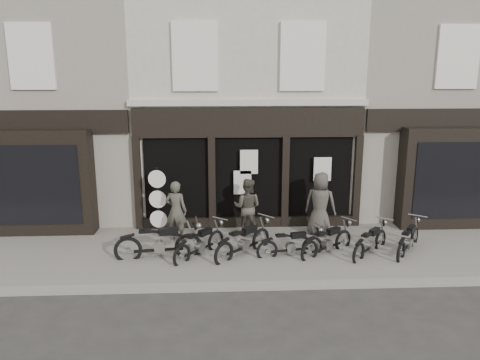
{
  "coord_description": "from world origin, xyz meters",
  "views": [
    {
      "loc": [
        -0.95,
        -11.33,
        5.01
      ],
      "look_at": [
        -0.34,
        1.6,
        1.96
      ],
      "focal_mm": 35.0,
      "sensor_mm": 36.0,
      "label": 1
    }
  ],
  "objects_px": {
    "motorcycle_4": "(327,244)",
    "man_right": "(320,204)",
    "motorcycle_1": "(200,246)",
    "advert_sign_post": "(158,205)",
    "motorcycle_0": "(160,246)",
    "motorcycle_5": "(370,244)",
    "motorcycle_3": "(291,247)",
    "motorcycle_2": "(244,244)",
    "man_centre": "(247,207)",
    "man_left": "(176,211)",
    "motorcycle_6": "(408,242)"
  },
  "relations": [
    {
      "from": "man_right",
      "to": "motorcycle_4",
      "type": "bearing_deg",
      "value": 110.66
    },
    {
      "from": "motorcycle_6",
      "to": "advert_sign_post",
      "type": "height_order",
      "value": "advert_sign_post"
    },
    {
      "from": "motorcycle_4",
      "to": "man_right",
      "type": "relative_size",
      "value": 0.89
    },
    {
      "from": "motorcycle_1",
      "to": "advert_sign_post",
      "type": "xyz_separation_m",
      "value": [
        -1.3,
        1.65,
        0.69
      ]
    },
    {
      "from": "man_centre",
      "to": "motorcycle_1",
      "type": "bearing_deg",
      "value": 64.03
    },
    {
      "from": "man_left",
      "to": "advert_sign_post",
      "type": "relative_size",
      "value": 0.81
    },
    {
      "from": "motorcycle_0",
      "to": "motorcycle_4",
      "type": "height_order",
      "value": "motorcycle_0"
    },
    {
      "from": "motorcycle_1",
      "to": "motorcycle_5",
      "type": "bearing_deg",
      "value": -51.34
    },
    {
      "from": "motorcycle_1",
      "to": "advert_sign_post",
      "type": "relative_size",
      "value": 0.75
    },
    {
      "from": "motorcycle_5",
      "to": "advert_sign_post",
      "type": "height_order",
      "value": "advert_sign_post"
    },
    {
      "from": "advert_sign_post",
      "to": "motorcycle_2",
      "type": "bearing_deg",
      "value": -25.44
    },
    {
      "from": "motorcycle_1",
      "to": "man_right",
      "type": "height_order",
      "value": "man_right"
    },
    {
      "from": "motorcycle_4",
      "to": "motorcycle_5",
      "type": "bearing_deg",
      "value": -39.74
    },
    {
      "from": "motorcycle_3",
      "to": "advert_sign_post",
      "type": "bearing_deg",
      "value": 143.9
    },
    {
      "from": "motorcycle_2",
      "to": "advert_sign_post",
      "type": "relative_size",
      "value": 0.78
    },
    {
      "from": "motorcycle_6",
      "to": "man_centre",
      "type": "bearing_deg",
      "value": 107.15
    },
    {
      "from": "motorcycle_5",
      "to": "motorcycle_0",
      "type": "bearing_deg",
      "value": 133.31
    },
    {
      "from": "man_left",
      "to": "man_right",
      "type": "distance_m",
      "value": 4.31
    },
    {
      "from": "motorcycle_0",
      "to": "man_right",
      "type": "height_order",
      "value": "man_right"
    },
    {
      "from": "man_centre",
      "to": "man_right",
      "type": "distance_m",
      "value": 2.2
    },
    {
      "from": "motorcycle_0",
      "to": "motorcycle_1",
      "type": "height_order",
      "value": "motorcycle_0"
    },
    {
      "from": "motorcycle_2",
      "to": "advert_sign_post",
      "type": "xyz_separation_m",
      "value": [
        -2.49,
        1.66,
        0.67
      ]
    },
    {
      "from": "motorcycle_2",
      "to": "motorcycle_4",
      "type": "height_order",
      "value": "motorcycle_2"
    },
    {
      "from": "motorcycle_3",
      "to": "advert_sign_post",
      "type": "xyz_separation_m",
      "value": [
        -3.76,
        1.79,
        0.72
      ]
    },
    {
      "from": "motorcycle_0",
      "to": "motorcycle_4",
      "type": "bearing_deg",
      "value": -5.94
    },
    {
      "from": "motorcycle_3",
      "to": "motorcycle_4",
      "type": "relative_size",
      "value": 1.08
    },
    {
      "from": "motorcycle_0",
      "to": "man_centre",
      "type": "bearing_deg",
      "value": 26.79
    },
    {
      "from": "motorcycle_6",
      "to": "man_left",
      "type": "bearing_deg",
      "value": 116.03
    },
    {
      "from": "man_right",
      "to": "motorcycle_6",
      "type": "bearing_deg",
      "value": 169.72
    },
    {
      "from": "advert_sign_post",
      "to": "motorcycle_6",
      "type": "bearing_deg",
      "value": -5.09
    },
    {
      "from": "motorcycle_0",
      "to": "man_centre",
      "type": "relative_size",
      "value": 1.34
    },
    {
      "from": "motorcycle_5",
      "to": "motorcycle_6",
      "type": "relative_size",
      "value": 0.92
    },
    {
      "from": "motorcycle_0",
      "to": "motorcycle_1",
      "type": "bearing_deg",
      "value": -1.41
    },
    {
      "from": "motorcycle_5",
      "to": "man_left",
      "type": "height_order",
      "value": "man_left"
    },
    {
      "from": "motorcycle_5",
      "to": "man_right",
      "type": "xyz_separation_m",
      "value": [
        -1.07,
        1.58,
        0.72
      ]
    },
    {
      "from": "motorcycle_6",
      "to": "motorcycle_4",
      "type": "bearing_deg",
      "value": 126.66
    },
    {
      "from": "motorcycle_1",
      "to": "man_right",
      "type": "bearing_deg",
      "value": -27.69
    },
    {
      "from": "man_centre",
      "to": "motorcycle_2",
      "type": "bearing_deg",
      "value": 98.75
    },
    {
      "from": "motorcycle_0",
      "to": "advert_sign_post",
      "type": "relative_size",
      "value": 1.06
    },
    {
      "from": "motorcycle_5",
      "to": "man_centre",
      "type": "bearing_deg",
      "value": 106.61
    },
    {
      "from": "motorcycle_2",
      "to": "man_right",
      "type": "bearing_deg",
      "value": -11.98
    },
    {
      "from": "motorcycle_0",
      "to": "motorcycle_1",
      "type": "xyz_separation_m",
      "value": [
        1.07,
        0.11,
        -0.07
      ]
    },
    {
      "from": "man_centre",
      "to": "advert_sign_post",
      "type": "xyz_separation_m",
      "value": [
        -2.68,
        0.12,
        0.08
      ]
    },
    {
      "from": "motorcycle_4",
      "to": "man_left",
      "type": "distance_m",
      "value": 4.43
    },
    {
      "from": "motorcycle_4",
      "to": "motorcycle_6",
      "type": "relative_size",
      "value": 1.01
    },
    {
      "from": "motorcycle_1",
      "to": "motorcycle_4",
      "type": "height_order",
      "value": "motorcycle_1"
    },
    {
      "from": "man_left",
      "to": "motorcycle_2",
      "type": "bearing_deg",
      "value": 165.75
    },
    {
      "from": "motorcycle_3",
      "to": "man_right",
      "type": "xyz_separation_m",
      "value": [
        1.12,
        1.6,
        0.73
      ]
    },
    {
      "from": "motorcycle_4",
      "to": "man_right",
      "type": "distance_m",
      "value": 1.65
    },
    {
      "from": "advert_sign_post",
      "to": "motorcycle_3",
      "type": "bearing_deg",
      "value": -17.14
    }
  ]
}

